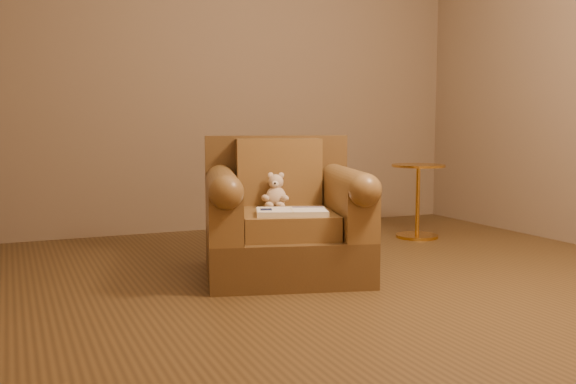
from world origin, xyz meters
name	(u,v)px	position (x,y,z in m)	size (l,w,h in m)	color
floor	(358,278)	(0.00, 0.00, 0.00)	(4.00, 4.00, 0.00)	#52391C
armchair	(284,221)	(-0.35, 0.28, 0.32)	(1.10, 1.07, 0.81)	brown
teddy_bear	(276,194)	(-0.37, 0.36, 0.47)	(0.16, 0.18, 0.21)	#CFB391
guidebook	(292,212)	(-0.40, 0.04, 0.40)	(0.44, 0.35, 0.03)	beige
side_table	(418,198)	(1.08, 0.97, 0.31)	(0.41, 0.41, 0.57)	gold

